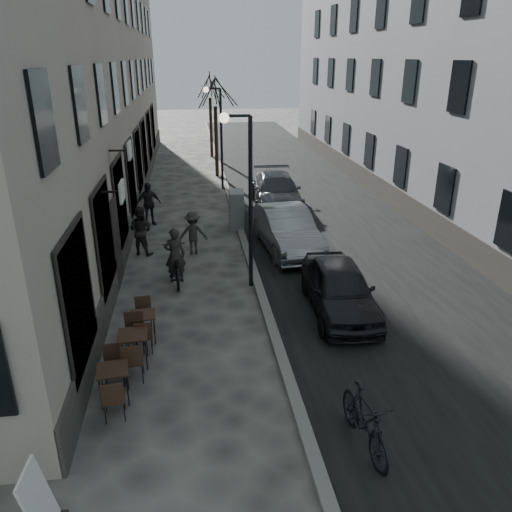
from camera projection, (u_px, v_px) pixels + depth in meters
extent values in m
plane|color=#3A3735|center=(289.00, 417.00, 9.63)|extent=(120.00, 120.00, 0.00)
cube|color=black|center=(303.00, 196.00, 24.82)|extent=(7.30, 60.00, 0.00)
cube|color=slate|center=(230.00, 197.00, 24.35)|extent=(0.25, 60.00, 0.12)
cube|color=gray|center=(79.00, 17.00, 21.08)|extent=(4.00, 35.00, 16.00)
cube|color=gray|center=(426.00, 20.00, 22.99)|extent=(4.00, 35.00, 16.00)
cylinder|color=black|center=(251.00, 206.00, 14.22)|extent=(0.12, 0.12, 5.00)
cylinder|color=black|center=(237.00, 116.00, 13.24)|extent=(0.70, 0.08, 0.08)
sphere|color=#FFF2CC|center=(224.00, 118.00, 13.22)|extent=(0.28, 0.28, 0.28)
cylinder|color=black|center=(222.00, 140.00, 25.25)|extent=(0.12, 0.12, 5.00)
cylinder|color=black|center=(213.00, 88.00, 24.27)|extent=(0.70, 0.08, 0.08)
sphere|color=#FFF2CC|center=(206.00, 90.00, 24.25)|extent=(0.28, 0.28, 0.28)
cylinder|color=black|center=(216.00, 142.00, 28.20)|extent=(0.20, 0.20, 3.90)
cylinder|color=black|center=(211.00, 128.00, 33.72)|extent=(0.20, 0.20, 3.90)
cube|color=#312015|center=(112.00, 369.00, 9.85)|extent=(0.67, 0.67, 0.04)
cylinder|color=black|center=(101.00, 395.00, 9.70)|extent=(0.02, 0.02, 0.70)
cylinder|color=black|center=(128.00, 391.00, 9.82)|extent=(0.02, 0.02, 0.70)
cylinder|color=black|center=(102.00, 380.00, 10.16)|extent=(0.02, 0.02, 0.70)
cylinder|color=black|center=(127.00, 376.00, 10.27)|extent=(0.02, 0.02, 0.70)
cube|color=#312015|center=(132.00, 335.00, 10.98)|extent=(0.68, 0.68, 0.04)
cylinder|color=black|center=(121.00, 358.00, 10.84)|extent=(0.02, 0.02, 0.75)
cylinder|color=black|center=(146.00, 355.00, 10.93)|extent=(0.02, 0.02, 0.75)
cylinder|color=black|center=(122.00, 345.00, 11.33)|extent=(0.02, 0.02, 0.75)
cylinder|color=black|center=(147.00, 342.00, 11.43)|extent=(0.02, 0.02, 0.75)
cube|color=#312015|center=(143.00, 315.00, 11.96)|extent=(0.63, 0.63, 0.04)
cylinder|color=black|center=(133.00, 334.00, 11.83)|extent=(0.02, 0.02, 0.68)
cylinder|color=black|center=(155.00, 332.00, 11.92)|extent=(0.02, 0.02, 0.68)
cylinder|color=black|center=(134.00, 324.00, 12.28)|extent=(0.02, 0.02, 0.68)
cylinder|color=black|center=(154.00, 322.00, 12.37)|extent=(0.02, 0.02, 0.68)
cube|color=silver|center=(38.00, 502.00, 7.07)|extent=(0.32, 0.69, 1.13)
cube|color=slate|center=(237.00, 210.00, 19.88)|extent=(0.61, 1.05, 1.53)
imported|color=black|center=(176.00, 265.00, 15.23)|extent=(0.86, 2.07, 1.06)
imported|color=#282622|center=(175.00, 255.00, 15.10)|extent=(0.66, 0.46, 1.73)
imported|color=black|center=(141.00, 230.00, 17.25)|extent=(1.04, 0.96, 1.73)
imported|color=#2B2926|center=(193.00, 233.00, 17.31)|extent=(1.00, 0.61, 1.52)
imported|color=black|center=(148.00, 204.00, 20.28)|extent=(1.12, 0.82, 1.77)
imported|color=black|center=(340.00, 288.00, 13.37)|extent=(1.81, 4.10, 1.37)
imported|color=gray|center=(286.00, 229.00, 17.70)|extent=(2.02, 4.71, 1.51)
imported|color=#33363D|center=(276.00, 191.00, 22.71)|extent=(2.42, 5.27, 1.49)
imported|color=black|center=(365.00, 420.00, 8.70)|extent=(0.71, 1.94, 1.14)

